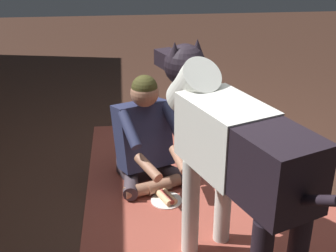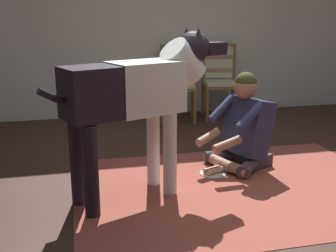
# 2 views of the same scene
# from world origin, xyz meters

# --- Properties ---
(ground_plane) EXTENTS (14.20, 14.20, 0.00)m
(ground_plane) POSITION_xyz_m (0.00, 0.00, 0.00)
(ground_plane) COLOR #3C241B
(back_wall) EXTENTS (8.20, 0.10, 2.60)m
(back_wall) POSITION_xyz_m (0.00, 2.88, 1.30)
(back_wall) COLOR silver
(back_wall) RESTS_ON ground
(area_rug) EXTENTS (2.58, 1.83, 0.01)m
(area_rug) POSITION_xyz_m (-0.09, 0.13, 0.00)
(area_rug) COLOR #964336
(area_rug) RESTS_ON ground
(dining_chair_left_of_pair) EXTENTS (0.55, 0.55, 0.98)m
(dining_chair_left_of_pair) POSITION_xyz_m (0.02, 2.49, 0.54)
(dining_chair_left_of_pair) COLOR brown
(dining_chair_left_of_pair) RESTS_ON ground
(dining_chair_right_of_pair) EXTENTS (0.53, 0.53, 0.98)m
(dining_chair_right_of_pair) POSITION_xyz_m (0.61, 2.49, 0.54)
(dining_chair_right_of_pair) COLOR brown
(dining_chair_right_of_pair) RESTS_ON ground
(person_sitting_on_floor) EXTENTS (0.74, 0.61, 0.87)m
(person_sitting_on_floor) POSITION_xyz_m (0.15, 0.59, 0.36)
(person_sitting_on_floor) COLOR #41363D
(person_sitting_on_floor) RESTS_ON ground
(large_dog) EXTENTS (1.47, 0.70, 1.26)m
(large_dog) POSITION_xyz_m (-0.87, 0.18, 0.80)
(large_dog) COLOR silver
(large_dog) RESTS_ON ground
(hot_dog_on_plate) EXTENTS (0.23, 0.23, 0.06)m
(hot_dog_on_plate) POSITION_xyz_m (-0.17, 0.46, 0.03)
(hot_dog_on_plate) COLOR white
(hot_dog_on_plate) RESTS_ON ground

